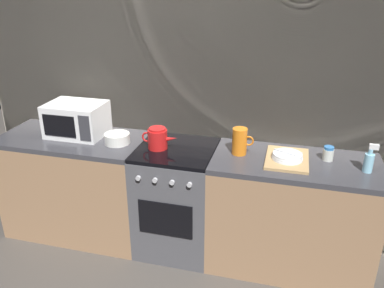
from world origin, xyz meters
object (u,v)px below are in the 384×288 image
spice_jar (328,153)px  dish_pile (287,158)px  spray_bottle (369,161)px  microwave (77,119)px  stove_unit (177,199)px  kettle (158,138)px  pitcher (240,141)px  mixing_bowl (117,138)px

spice_jar → dish_pile: bearing=-163.0°
dish_pile → spray_bottle: bearing=-3.9°
microwave → spray_bottle: microwave is taller
stove_unit → dish_pile: bearing=-0.4°
kettle → pitcher: bearing=5.3°
pitcher → stove_unit: bearing=-176.7°
pitcher → dish_pile: bearing=-5.5°
microwave → mixing_bowl: (0.39, -0.08, -0.10)m
spray_bottle → microwave: bearing=177.3°
stove_unit → dish_pile: (0.83, -0.01, 0.47)m
spice_jar → spray_bottle: size_ratio=0.52×
kettle → pitcher: 0.62m
microwave → dish_pile: size_ratio=1.15×
dish_pile → spice_jar: spice_jar is taller
stove_unit → spice_jar: size_ratio=8.57×
stove_unit → kettle: size_ratio=3.16×
microwave → pitcher: size_ratio=2.30×
pitcher → mixing_bowl: bearing=-177.3°
kettle → pitcher: size_ratio=1.42×
stove_unit → spray_bottle: (1.37, -0.04, 0.53)m
spice_jar → spray_bottle: (0.25, -0.12, 0.03)m
kettle → spray_bottle: bearing=-0.5°
mixing_bowl → spray_bottle: spray_bottle is taller
mixing_bowl → dish_pile: bearing=0.5°
stove_unit → spray_bottle: size_ratio=4.43×
microwave → kettle: (0.74, -0.09, -0.05)m
dish_pile → spice_jar: size_ratio=3.81×
stove_unit → dish_pile: size_ratio=2.25×
microwave → spice_jar: microwave is taller
kettle → microwave: bearing=172.7°
mixing_bowl → stove_unit: bearing=2.1°
mixing_bowl → microwave: bearing=168.1°
pitcher → spray_bottle: (0.88, -0.07, -0.02)m
spice_jar → spray_bottle: spray_bottle is taller
microwave → spray_bottle: (2.24, -0.11, -0.06)m
mixing_bowl → dish_pile: 1.31m
microwave → dish_pile: (1.71, -0.07, -0.11)m
kettle → spray_bottle: (1.50, -0.01, -0.00)m
dish_pile → spice_jar: 0.30m
stove_unit → mixing_bowl: (-0.48, -0.02, 0.49)m
kettle → dish_pile: (0.97, 0.02, -0.06)m
microwave → pitcher: bearing=-1.6°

